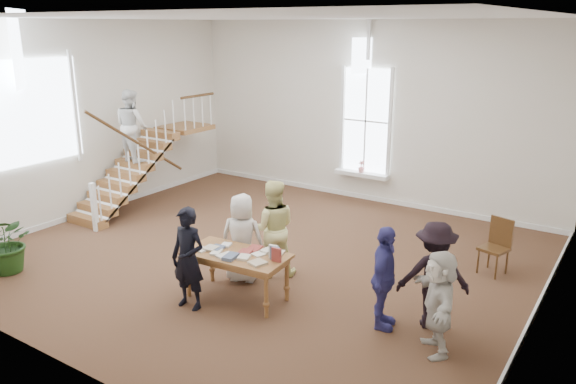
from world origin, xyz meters
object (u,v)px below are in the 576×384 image
Objects in this scene: person_yellow at (273,228)px; woman_cluster_b at (434,275)px; floor_plant at (8,243)px; side_chair at (497,243)px; police_officer at (188,259)px; elderly_woman at (242,238)px; library_table at (237,258)px; woman_cluster_a at (384,278)px; woman_cluster_c at (438,302)px.

person_yellow is 1.07× the size of woman_cluster_b.
side_chair is at bearing 33.30° from floor_plant.
woman_cluster_b is 7.50m from floor_plant.
person_yellow is 3.04m from woman_cluster_b.
woman_cluster_b reaches higher than floor_plant.
elderly_woman is at bearing 81.86° from police_officer.
woman_cluster_b is (3.34, 0.31, 0.03)m from elderly_woman.
person_yellow is at bearing -141.01° from elderly_woman.
library_table is 1.07× the size of woman_cluster_b.
woman_cluster_b reaches higher than elderly_woman.
woman_cluster_a is 0.97× the size of woman_cluster_b.
woman_cluster_a is 1.55× the size of side_chair.
woman_cluster_b is (2.98, 0.92, 0.11)m from library_table.
elderly_woman reaches higher than floor_plant.
person_yellow reaches higher than woman_cluster_a.
person_yellow is 2.52m from woman_cluster_a.
person_yellow reaches higher than police_officer.
library_table is 4.74m from side_chair.
library_table is at bearing 19.70° from floor_plant.
elderly_woman is 3.65m from woman_cluster_c.
floor_plant is at bearing -109.00° from woman_cluster_c.
floor_plant is 8.88m from side_chair.
library_table is 1.56× the size of floor_plant.
woman_cluster_a is at bearing -90.87° from side_chair.
elderly_woman is 1.06× the size of woman_cluster_c.
floor_plant is 1.11× the size of side_chair.
elderly_woman is 4.31m from floor_plant.
woman_cluster_b is 0.72m from woman_cluster_c.
library_table is 2.43m from woman_cluster_a.
woman_cluster_a reaches higher than elderly_woman.
police_officer reaches higher than elderly_woman.
woman_cluster_a is at bearing 17.88° from police_officer.
woman_cluster_b is at bearing 140.51° from person_yellow.
elderly_woman reaches higher than woman_cluster_c.
library_table is 1.06× the size of police_officer.
floor_plant is (-7.40, -1.74, -0.18)m from woman_cluster_c.
side_chair is (3.76, 4.05, -0.26)m from police_officer.
woman_cluster_b reaches higher than woman_cluster_a.
elderly_woman is 4.61m from side_chair.
woman_cluster_a is (2.44, -0.64, -0.09)m from person_yellow.
person_yellow is (0.30, 0.50, 0.09)m from elderly_woman.
elderly_woman is 0.90× the size of person_yellow.
woman_cluster_c is (3.28, 0.27, 0.03)m from library_table.
woman_cluster_b is at bearing 18.60° from floor_plant.
person_yellow is at bearing 73.56° from police_officer.
floor_plant is (-3.77, -2.08, -0.23)m from elderly_woman.
woman_cluster_c reaches higher than floor_plant.
floor_plant reaches higher than library_table.
floor_plant is (-7.10, -2.39, -0.26)m from woman_cluster_b.
person_yellow reaches higher than woman_cluster_b.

